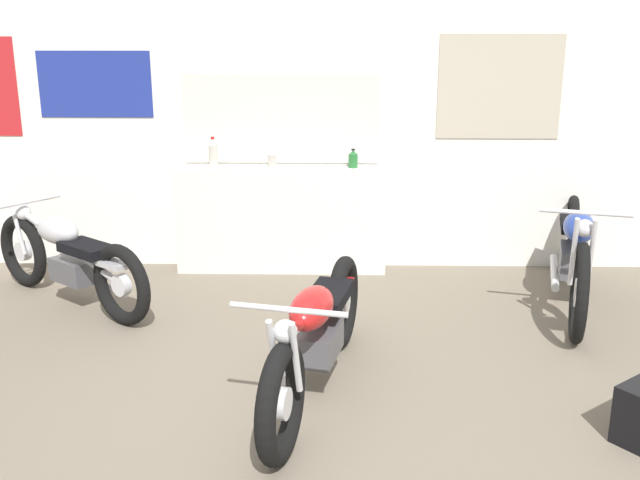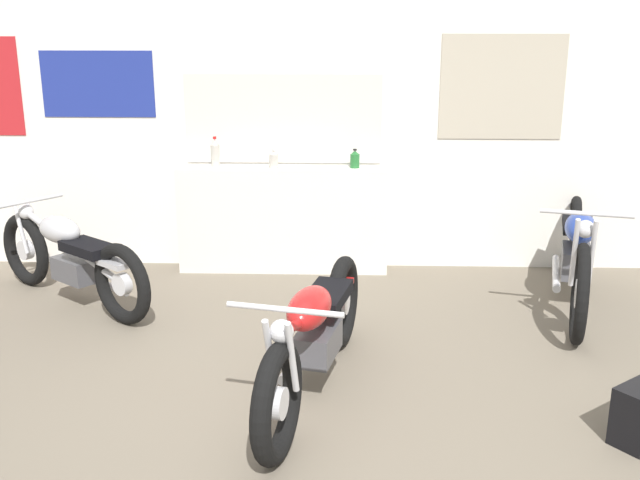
{
  "view_description": "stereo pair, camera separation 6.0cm",
  "coord_description": "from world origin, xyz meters",
  "px_view_note": "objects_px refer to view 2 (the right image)",
  "views": [
    {
      "loc": [
        0.19,
        -3.65,
        2.25
      ],
      "look_at": [
        0.08,
        1.62,
        0.7
      ],
      "focal_mm": 42.0,
      "sensor_mm": 36.0,
      "label": 1
    },
    {
      "loc": [
        0.25,
        -3.65,
        2.25
      ],
      "look_at": [
        0.08,
        1.62,
        0.7
      ],
      "focal_mm": 42.0,
      "sensor_mm": 36.0,
      "label": 2
    }
  ],
  "objects_px": {
    "motorcycle_blue": "(577,253)",
    "motorcycle_red": "(314,334)",
    "bottle_leftmost": "(215,153)",
    "bottle_center": "(355,159)",
    "bottle_left_center": "(274,160)",
    "motorcycle_silver": "(70,257)"
  },
  "relations": [
    {
      "from": "motorcycle_silver",
      "to": "motorcycle_blue",
      "type": "distance_m",
      "value": 4.12
    },
    {
      "from": "bottle_left_center",
      "to": "motorcycle_blue",
      "type": "distance_m",
      "value": 2.71
    },
    {
      "from": "bottle_left_center",
      "to": "motorcycle_silver",
      "type": "height_order",
      "value": "bottle_left_center"
    },
    {
      "from": "bottle_center",
      "to": "motorcycle_blue",
      "type": "xyz_separation_m",
      "value": [
        1.79,
        -0.84,
        -0.6
      ]
    },
    {
      "from": "bottle_leftmost",
      "to": "motorcycle_red",
      "type": "bearing_deg",
      "value": -67.82
    },
    {
      "from": "bottle_left_center",
      "to": "motorcycle_red",
      "type": "relative_size",
      "value": 0.08
    },
    {
      "from": "motorcycle_blue",
      "to": "motorcycle_red",
      "type": "height_order",
      "value": "motorcycle_blue"
    },
    {
      "from": "bottle_left_center",
      "to": "motorcycle_red",
      "type": "xyz_separation_m",
      "value": [
        0.46,
        -2.38,
        -0.65
      ]
    },
    {
      "from": "bottle_center",
      "to": "motorcycle_blue",
      "type": "bearing_deg",
      "value": -25.05
    },
    {
      "from": "bottle_leftmost",
      "to": "motorcycle_red",
      "type": "relative_size",
      "value": 0.13
    },
    {
      "from": "bottle_leftmost",
      "to": "bottle_left_center",
      "type": "relative_size",
      "value": 1.59
    },
    {
      "from": "bottle_left_center",
      "to": "motorcycle_silver",
      "type": "distance_m",
      "value": 1.94
    },
    {
      "from": "bottle_center",
      "to": "motorcycle_red",
      "type": "xyz_separation_m",
      "value": [
        -0.27,
        -2.43,
        -0.65
      ]
    },
    {
      "from": "bottle_left_center",
      "to": "bottle_center",
      "type": "relative_size",
      "value": 1.0
    },
    {
      "from": "bottle_center",
      "to": "bottle_leftmost",
      "type": "bearing_deg",
      "value": 179.02
    },
    {
      "from": "motorcycle_silver",
      "to": "bottle_left_center",
      "type": "bearing_deg",
      "value": 28.79
    },
    {
      "from": "bottle_center",
      "to": "motorcycle_silver",
      "type": "relative_size",
      "value": 0.1
    },
    {
      "from": "bottle_leftmost",
      "to": "bottle_center",
      "type": "xyz_separation_m",
      "value": [
        1.27,
        -0.02,
        -0.05
      ]
    },
    {
      "from": "motorcycle_red",
      "to": "motorcycle_silver",
      "type": "bearing_deg",
      "value": 143.82
    },
    {
      "from": "bottle_left_center",
      "to": "motorcycle_red",
      "type": "height_order",
      "value": "bottle_left_center"
    },
    {
      "from": "motorcycle_blue",
      "to": "motorcycle_red",
      "type": "bearing_deg",
      "value": -142.34
    },
    {
      "from": "motorcycle_red",
      "to": "bottle_left_center",
      "type": "bearing_deg",
      "value": 100.93
    }
  ]
}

